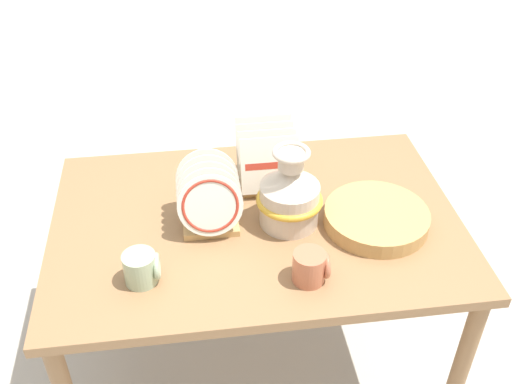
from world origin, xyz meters
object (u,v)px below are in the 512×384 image
object	(u,v)px
ceramic_vase	(290,194)
mug_sage_glaze	(142,268)
dish_rack_square_plates	(267,164)
dish_rack_round_plates	(209,201)
wicker_charger_stack	(376,218)
mug_terracotta_glaze	(311,267)

from	to	relation	value
ceramic_vase	mug_sage_glaze	xyz separation A→B (m)	(-0.47, -0.21, -0.06)
mug_sage_glaze	dish_rack_square_plates	bearing A→B (deg)	45.52
dish_rack_round_plates	wicker_charger_stack	world-z (taller)	dish_rack_round_plates
dish_rack_square_plates	wicker_charger_stack	distance (m)	0.43
wicker_charger_stack	mug_sage_glaze	world-z (taller)	mug_sage_glaze
dish_rack_square_plates	wicker_charger_stack	bearing A→B (deg)	-41.07
dish_rack_round_plates	dish_rack_square_plates	world-z (taller)	dish_rack_round_plates
dish_rack_square_plates	wicker_charger_stack	world-z (taller)	dish_rack_square_plates
mug_sage_glaze	wicker_charger_stack	bearing A→B (deg)	11.86
dish_rack_round_plates	mug_sage_glaze	bearing A→B (deg)	-132.83
dish_rack_round_plates	mug_terracotta_glaze	distance (m)	0.40
mug_sage_glaze	mug_terracotta_glaze	distance (m)	0.48
dish_rack_round_plates	mug_terracotta_glaze	xyz separation A→B (m)	(0.27, -0.29, -0.05)
dish_rack_round_plates	ceramic_vase	bearing A→B (deg)	-4.34
ceramic_vase	dish_rack_square_plates	bearing A→B (deg)	100.19
dish_rack_round_plates	mug_sage_glaze	xyz separation A→B (m)	(-0.21, -0.23, -0.05)
dish_rack_square_plates	mug_sage_glaze	size ratio (longest dim) A/B	2.08
ceramic_vase	mug_sage_glaze	size ratio (longest dim) A/B	2.65
wicker_charger_stack	ceramic_vase	bearing A→B (deg)	169.21
dish_rack_square_plates	wicker_charger_stack	xyz separation A→B (m)	(0.32, -0.28, -0.05)
ceramic_vase	dish_rack_round_plates	bearing A→B (deg)	175.66
dish_rack_round_plates	mug_sage_glaze	size ratio (longest dim) A/B	2.14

